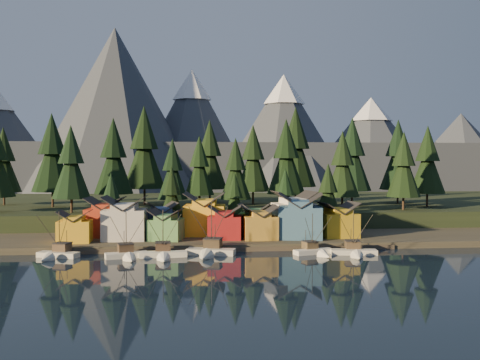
{
  "coord_description": "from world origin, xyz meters",
  "views": [
    {
      "loc": [
        -7.8,
        -104.53,
        20.37
      ],
      "look_at": [
        5.49,
        30.0,
        15.65
      ],
      "focal_mm": 40.0,
      "sensor_mm": 36.0,
      "label": 1
    }
  ],
  "objects": [
    {
      "name": "tree_hill_4",
      "position": [
        -22.0,
        75.0,
        23.99
      ],
      "size": [
        14.12,
        14.12,
        32.9
      ],
      "color": "#332319",
      "rests_on": "hillside"
    },
    {
      "name": "boat_5",
      "position": [
        20.17,
        9.27,
        1.8
      ],
      "size": [
        9.58,
        9.96,
        9.88
      ],
      "rotation": [
        0.0,
        0.0,
        0.31
      ],
      "color": "white",
      "rests_on": "ground"
    },
    {
      "name": "tree_shore_1",
      "position": [
        -12.0,
        40.0,
        11.14
      ],
      "size": [
        7.57,
        7.57,
        17.64
      ],
      "color": "#332319",
      "rests_on": "shore_strip"
    },
    {
      "name": "tree_hill_17",
      "position": [
        68.0,
        58.0,
        20.1
      ],
      "size": [
        11.07,
        11.07,
        25.78
      ],
      "color": "#332319",
      "rests_on": "hillside"
    },
    {
      "name": "boat_1",
      "position": [
        -20.35,
        8.57,
        2.07
      ],
      "size": [
        9.55,
        10.02,
        10.8
      ],
      "rotation": [
        0.0,
        0.0,
        0.27
      ],
      "color": "silver",
      "rests_on": "ground"
    },
    {
      "name": "house_front_6",
      "position": [
        29.62,
        25.17,
        6.07
      ],
      "size": [
        9.54,
        9.11,
        8.69
      ],
      "rotation": [
        0.0,
        0.0,
        0.11
      ],
      "color": "gold",
      "rests_on": "shore_strip"
    },
    {
      "name": "boat_0",
      "position": [
        -35.52,
        10.59,
        2.1
      ],
      "size": [
        9.43,
        9.93,
        10.85
      ],
      "rotation": [
        0.0,
        0.0,
        -0.33
      ],
      "color": "beige",
      "rests_on": "ground"
    },
    {
      "name": "tree_hill_8",
      "position": [
        14.0,
        72.0,
        20.57
      ],
      "size": [
        11.44,
        11.44,
        26.65
      ],
      "color": "#332319",
      "rests_on": "hillside"
    },
    {
      "name": "tree_hill_5",
      "position": [
        -12.0,
        50.0,
        17.46
      ],
      "size": [
        9.0,
        9.0,
        20.97
      ],
      "color": "#332319",
      "rests_on": "hillside"
    },
    {
      "name": "tree_shore_2",
      "position": [
        5.0,
        40.0,
        10.19
      ],
      "size": [
        6.83,
        6.83,
        15.92
      ],
      "color": "#332319",
      "rests_on": "shore_strip"
    },
    {
      "name": "tree_hill_9",
      "position": [
        22.0,
        55.0,
        20.93
      ],
      "size": [
        11.72,
        11.72,
        27.3
      ],
      "color": "#332319",
      "rests_on": "hillside"
    },
    {
      "name": "ground",
      "position": [
        0.0,
        0.0,
        0.0
      ],
      "size": [
        500.0,
        500.0,
        0.0
      ],
      "primitive_type": "plane",
      "color": "black",
      "rests_on": "ground"
    },
    {
      "name": "tree_shore_0",
      "position": [
        -28.0,
        40.0,
        10.22
      ],
      "size": [
        6.85,
        6.85,
        15.97
      ],
      "color": "#332319",
      "rests_on": "shore_strip"
    },
    {
      "name": "tree_hill_16",
      "position": [
        -68.0,
        78.0,
        20.05
      ],
      "size": [
        11.03,
        11.03,
        25.7
      ],
      "color": "#332319",
      "rests_on": "hillside"
    },
    {
      "name": "boat_3",
      "position": [
        -3.05,
        10.36,
        2.43
      ],
      "size": [
        11.29,
        11.85,
        12.71
      ],
      "rotation": [
        0.0,
        0.0,
        -0.28
      ],
      "color": "beige",
      "rests_on": "ground"
    },
    {
      "name": "house_back_5",
      "position": [
        31.53,
        30.81,
        5.69
      ],
      "size": [
        7.84,
        7.91,
        7.98
      ],
      "rotation": [
        0.0,
        0.0,
        -0.11
      ],
      "color": "#9C6137",
      "rests_on": "shore_strip"
    },
    {
      "name": "house_front_0",
      "position": [
        -34.0,
        22.69,
        5.38
      ],
      "size": [
        7.58,
        7.19,
        7.39
      ],
      "rotation": [
        0.0,
        0.0,
        0.03
      ],
      "color": "gold",
      "rests_on": "shore_strip"
    },
    {
      "name": "house_front_2",
      "position": [
        -12.98,
        24.49,
        5.4
      ],
      "size": [
        9.02,
        9.06,
        7.42
      ],
      "rotation": [
        0.0,
        0.0,
        -0.21
      ],
      "color": "#508749",
      "rests_on": "shore_strip"
    },
    {
      "name": "tree_hill_11",
      "position": [
        38.0,
        50.0,
        18.86
      ],
      "size": [
        10.1,
        10.1,
        23.52
      ],
      "color": "#332319",
      "rests_on": "hillside"
    },
    {
      "name": "tree_hill_12",
      "position": [
        46.0,
        66.0,
        21.76
      ],
      "size": [
        12.38,
        12.38,
        28.83
      ],
      "color": "#332319",
      "rests_on": "hillside"
    },
    {
      "name": "boat_6",
      "position": [
        28.25,
        7.45,
        1.93
      ],
      "size": [
        10.44,
        11.14,
        10.7
      ],
      "rotation": [
        0.0,
        0.0,
        -0.14
      ],
      "color": "beige",
      "rests_on": "ground"
    },
    {
      "name": "tree_shore_3",
      "position": [
        19.0,
        40.0,
        10.82
      ],
      "size": [
        7.32,
        7.32,
        17.06
      ],
      "color": "#332319",
      "rests_on": "shore_strip"
    },
    {
      "name": "house_front_5",
      "position": [
        19.75,
        24.04,
        7.31
      ],
      "size": [
        12.22,
        11.47,
        11.06
      ],
      "rotation": [
        0.0,
        0.0,
        -0.2
      ],
      "color": "#335879",
      "rests_on": "shore_strip"
    },
    {
      "name": "house_back_1",
      "position": [
        -14.45,
        33.2,
        5.9
      ],
      "size": [
        9.13,
        9.2,
        8.38
      ],
      "rotation": [
        0.0,
        0.0,
        0.26
      ],
      "color": "#374F82",
      "rests_on": "shore_strip"
    },
    {
      "name": "house_back_2",
      "position": [
        -3.43,
        31.88,
        7.21
      ],
      "size": [
        11.21,
        10.47,
        10.87
      ],
      "rotation": [
        0.0,
        0.0,
        -0.11
      ],
      "color": "yellow",
      "rests_on": "shore_strip"
    },
    {
      "name": "mountain_ridge",
      "position": [
        -4.2,
        213.59,
        26.06
      ],
      "size": [
        560.0,
        190.0,
        90.0
      ],
      "color": "#48505D",
      "rests_on": "ground"
    },
    {
      "name": "tree_hill_10",
      "position": [
        30.0,
        80.0,
        24.32
      ],
      "size": [
        14.38,
        14.38,
        33.5
      ],
      "color": "#332319",
      "rests_on": "hillside"
    },
    {
      "name": "tree_hill_13",
      "position": [
        56.0,
        48.0,
        18.71
      ],
      "size": [
        9.98,
        9.98,
        23.26
      ],
      "color": "#332319",
      "rests_on": "hillside"
    },
    {
      "name": "hillside",
      "position": [
        0.0,
        90.0,
        3.0
      ],
      "size": [
        420.0,
        100.0,
        6.0
      ],
      "primitive_type": "cube",
      "color": "black",
      "rests_on": "ground"
    },
    {
      "name": "house_back_3",
      "position": [
        9.24,
        30.46,
        5.74
      ],
      "size": [
        9.27,
        8.6,
        8.07
      ],
      "rotation": [
        0.0,
        0.0,
        -0.22
      ],
      "color": "#498649",
      "rests_on": "shore_strip"
    },
    {
      "name": "tree_hill_14",
      "position": [
        64.0,
        72.0,
        21.74
      ],
      "size": [
        12.35,
        12.35,
        28.78
      ],
      "color": "#332319",
      "rests_on": "hillside"
    },
    {
      "name": "tree_shore_4",
      "position": [
        31.0,
        40.0,
        11.56
      ],
      "size": [
        7.9,
        7.9,
        18.41
      ],
      "color": "#332319",
      "rests_on": "shore_strip"
    },
    {
      "name": "house_back_4",
      "position": [
        20.06,
        33.54,
        7.26
      ],
      "size": [
        11.23,
        10.88,
        10.98
      ],
      "rotation": [
        0.0,
        0.0,
        0.13
      ],
      "color": "silver",
      "rests_on": "shore_strip"
    },
    {
      "name": "tree_hill_1",
      "position": [
        -50.0,
        68.0,
        22.18
      ],
      "size": [
        12.7,
        12.7,
        29.59
      ],
      "color": "#332319",
      "rests_on": "hillside"
    },
    {
      "name": "house_front_1",
      "position": [
        -22.84,
        25.99,
        6.99
      ],
      "size": [
        10.37,
        9.98,
        10.45
      ],
      "rotation": [
        0.0,
        0.0,
        -0.03
      ],
      "color": "beige",
      "rests_on": "shore_strip"
    },
    {
      "name": "dock",
      "position": [
        0.0,
        16.5,
        0.5
      ],
      "size": [
        80.0,
        4.0,
        1.0
      ],
      "primitive_type": "cube",
      "color": "#4E4438",
      "rests_on": "ground"
    },
    {
      "name": "tree_hill_7",
      "position": [
        6.0,
        48.0,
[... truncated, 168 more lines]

